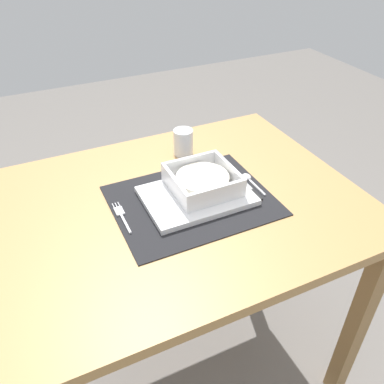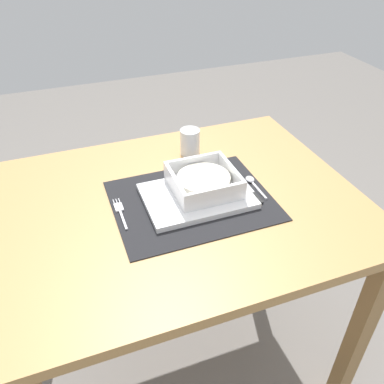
{
  "view_description": "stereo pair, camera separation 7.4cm",
  "coord_description": "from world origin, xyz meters",
  "px_view_note": "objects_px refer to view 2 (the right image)",
  "views": [
    {
      "loc": [
        -0.34,
        -0.81,
        1.42
      ],
      "look_at": [
        0.03,
        -0.01,
        0.79
      ],
      "focal_mm": 37.49,
      "sensor_mm": 36.0,
      "label": 1
    },
    {
      "loc": [
        -0.28,
        -0.84,
        1.42
      ],
      "look_at": [
        0.03,
        -0.01,
        0.79
      ],
      "focal_mm": 37.49,
      "sensor_mm": 36.0,
      "label": 2
    }
  ],
  "objects_px": {
    "fork": "(120,211)",
    "spoon": "(252,182)",
    "butter_knife": "(252,192)",
    "porridge_bowl": "(204,182)",
    "drinking_glass": "(190,143)",
    "dining_table": "(181,229)"
  },
  "relations": [
    {
      "from": "fork",
      "to": "spoon",
      "type": "xyz_separation_m",
      "value": [
        0.39,
        -0.0,
        0.0
      ]
    },
    {
      "from": "butter_knife",
      "to": "spoon",
      "type": "bearing_deg",
      "value": 65.12
    },
    {
      "from": "porridge_bowl",
      "to": "fork",
      "type": "bearing_deg",
      "value": -179.25
    },
    {
      "from": "butter_knife",
      "to": "drinking_glass",
      "type": "height_order",
      "value": "drinking_glass"
    },
    {
      "from": "dining_table",
      "to": "spoon",
      "type": "bearing_deg",
      "value": 0.34
    },
    {
      "from": "spoon",
      "to": "drinking_glass",
      "type": "distance_m",
      "value": 0.25
    },
    {
      "from": "spoon",
      "to": "butter_knife",
      "type": "bearing_deg",
      "value": -116.44
    },
    {
      "from": "dining_table",
      "to": "porridge_bowl",
      "type": "height_order",
      "value": "porridge_bowl"
    },
    {
      "from": "dining_table",
      "to": "spoon",
      "type": "distance_m",
      "value": 0.25
    },
    {
      "from": "fork",
      "to": "spoon",
      "type": "height_order",
      "value": "spoon"
    },
    {
      "from": "porridge_bowl",
      "to": "drinking_glass",
      "type": "distance_m",
      "value": 0.23
    },
    {
      "from": "spoon",
      "to": "butter_knife",
      "type": "xyz_separation_m",
      "value": [
        -0.02,
        -0.04,
        -0.0
      ]
    },
    {
      "from": "porridge_bowl",
      "to": "fork",
      "type": "relative_size",
      "value": 1.31
    },
    {
      "from": "porridge_bowl",
      "to": "fork",
      "type": "distance_m",
      "value": 0.24
    },
    {
      "from": "fork",
      "to": "drinking_glass",
      "type": "bearing_deg",
      "value": 35.6
    },
    {
      "from": "dining_table",
      "to": "fork",
      "type": "bearing_deg",
      "value": 179.01
    },
    {
      "from": "butter_knife",
      "to": "drinking_glass",
      "type": "bearing_deg",
      "value": 110.04
    },
    {
      "from": "porridge_bowl",
      "to": "butter_knife",
      "type": "relative_size",
      "value": 1.35
    },
    {
      "from": "porridge_bowl",
      "to": "fork",
      "type": "height_order",
      "value": "porridge_bowl"
    },
    {
      "from": "dining_table",
      "to": "fork",
      "type": "distance_m",
      "value": 0.2
    },
    {
      "from": "dining_table",
      "to": "drinking_glass",
      "type": "distance_m",
      "value": 0.29
    },
    {
      "from": "spoon",
      "to": "drinking_glass",
      "type": "relative_size",
      "value": 1.35
    }
  ]
}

